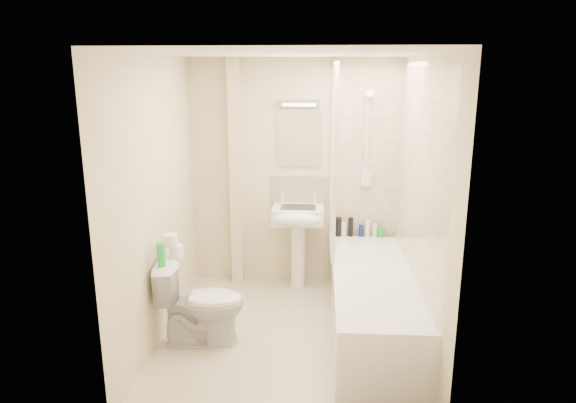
{
  "coord_description": "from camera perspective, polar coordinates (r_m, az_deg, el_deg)",
  "views": [
    {
      "loc": [
        0.27,
        -4.09,
        2.27
      ],
      "look_at": [
        -0.0,
        0.2,
        1.17
      ],
      "focal_mm": 32.0,
      "sensor_mm": 36.0,
      "label": 1
    }
  ],
  "objects": [
    {
      "name": "wall_back",
      "position": [
        5.46,
        0.72,
        3.06
      ],
      "size": [
        2.2,
        0.02,
        2.4
      ],
      "primitive_type": "cube",
      "color": "beige",
      "rests_on": "ground"
    },
    {
      "name": "mirror",
      "position": [
        5.38,
        1.26,
        7.0
      ],
      "size": [
        0.46,
        0.01,
        0.6
      ],
      "primitive_type": "cube",
      "color": "white",
      "rests_on": "wall_back"
    },
    {
      "name": "splashback",
      "position": [
        5.48,
        1.23,
        1.29
      ],
      "size": [
        0.6,
        0.02,
        0.3
      ],
      "primitive_type": "cube",
      "color": "beige",
      "rests_on": "wall_back"
    },
    {
      "name": "wall_left",
      "position": [
        4.45,
        -14.42,
        -0.02
      ],
      "size": [
        0.02,
        2.5,
        2.4
      ],
      "primitive_type": "cube",
      "color": "beige",
      "rests_on": "ground"
    },
    {
      "name": "tile_right",
      "position": [
        4.36,
        14.39,
        2.74
      ],
      "size": [
        0.01,
        2.1,
        1.75
      ],
      "primitive_type": "cube",
      "color": "beige",
      "rests_on": "wall_right"
    },
    {
      "name": "tile_back",
      "position": [
        5.42,
        8.7,
        5.24
      ],
      "size": [
        0.7,
        0.01,
        1.75
      ],
      "primitive_type": "cube",
      "color": "beige",
      "rests_on": "wall_back"
    },
    {
      "name": "green_bottle",
      "position": [
        4.28,
        -13.91,
        -5.76
      ],
      "size": [
        0.07,
        0.07,
        0.2
      ],
      "primitive_type": "cylinder",
      "color": "green",
      "rests_on": "toilet"
    },
    {
      "name": "wall_right",
      "position": [
        4.31,
        14.62,
        -0.48
      ],
      "size": [
        0.02,
        2.5,
        2.4
      ],
      "primitive_type": "cube",
      "color": "beige",
      "rests_on": "ground"
    },
    {
      "name": "toilet_roll_lower",
      "position": [
        4.48,
        -12.28,
        -5.39
      ],
      "size": [
        0.11,
        0.11,
        0.11
      ],
      "primitive_type": "cylinder",
      "color": "white",
      "rests_on": "toilet"
    },
    {
      "name": "bottle_blue",
      "position": [
        5.53,
        8.13,
        -3.23
      ],
      "size": [
        0.05,
        0.05,
        0.13
      ],
      "primitive_type": "cylinder",
      "color": "#131953",
      "rests_on": "bathtub"
    },
    {
      "name": "shower_fixture",
      "position": [
        5.36,
        8.78,
        6.44
      ],
      "size": [
        0.1,
        0.16,
        0.99
      ],
      "color": "white",
      "rests_on": "wall_back"
    },
    {
      "name": "bottle_white_a",
      "position": [
        5.51,
        6.21,
        -3.09
      ],
      "size": [
        0.06,
        0.06,
        0.15
      ],
      "primitive_type": "cylinder",
      "color": "white",
      "rests_on": "bathtub"
    },
    {
      "name": "toilet",
      "position": [
        4.48,
        -9.65,
        -11.0
      ],
      "size": [
        0.56,
        0.8,
        0.73
      ],
      "primitive_type": "imported",
      "rotation": [
        0.0,
        0.0,
        1.68
      ],
      "color": "white",
      "rests_on": "ground"
    },
    {
      "name": "toilet_roll_upper",
      "position": [
        4.43,
        -12.92,
        -4.2
      ],
      "size": [
        0.12,
        0.12,
        0.1
      ],
      "primitive_type": "cylinder",
      "color": "white",
      "rests_on": "toilet_roll_lower"
    },
    {
      "name": "ceiling",
      "position": [
        4.1,
        -0.14,
        16.18
      ],
      "size": [
        2.2,
        2.5,
        0.02
      ],
      "primitive_type": "cube",
      "color": "white",
      "rests_on": "wall_back"
    },
    {
      "name": "pipe_boxing",
      "position": [
        5.46,
        -5.82,
        3.01
      ],
      "size": [
        0.12,
        0.12,
        2.4
      ],
      "primitive_type": "cube",
      "color": "beige",
      "rests_on": "ground"
    },
    {
      "name": "bottle_black_b",
      "position": [
        5.51,
        6.97,
        -2.81
      ],
      "size": [
        0.05,
        0.05,
        0.21
      ],
      "primitive_type": "cylinder",
      "color": "black",
      "rests_on": "bathtub"
    },
    {
      "name": "pedestal_sink",
      "position": [
        5.34,
        1.11,
        -2.57
      ],
      "size": [
        0.53,
        0.48,
        1.02
      ],
      "color": "white",
      "rests_on": "ground"
    },
    {
      "name": "bottle_white_b",
      "position": [
        5.54,
        9.61,
        -3.17
      ],
      "size": [
        0.06,
        0.06,
        0.14
      ],
      "primitive_type": "cylinder",
      "color": "silver",
      "rests_on": "bathtub"
    },
    {
      "name": "strip_light",
      "position": [
        5.32,
        1.27,
        10.92
      ],
      "size": [
        0.42,
        0.07,
        0.07
      ],
      "primitive_type": "cube",
      "color": "silver",
      "rests_on": "wall_back"
    },
    {
      "name": "bathtub",
      "position": [
        4.67,
        9.36,
        -10.94
      ],
      "size": [
        0.7,
        2.1,
        0.55
      ],
      "color": "white",
      "rests_on": "ground"
    },
    {
      "name": "bottle_cream",
      "position": [
        5.52,
        8.84,
        -2.97
      ],
      "size": [
        0.06,
        0.06,
        0.18
      ],
      "primitive_type": "cylinder",
      "color": "#F8E6C0",
      "rests_on": "bathtub"
    },
    {
      "name": "floor",
      "position": [
        4.69,
        -0.12,
        -14.59
      ],
      "size": [
        2.5,
        2.5,
        0.0
      ],
      "primitive_type": "plane",
      "color": "beige",
      "rests_on": "ground"
    },
    {
      "name": "bottle_black_a",
      "position": [
        5.5,
        5.63,
        -2.81
      ],
      "size": [
        0.06,
        0.06,
        0.2
      ],
      "primitive_type": "cylinder",
      "color": "black",
      "rests_on": "bathtub"
    },
    {
      "name": "shower_screen",
      "position": [
        4.96,
        5.1,
        4.8
      ],
      "size": [
        0.04,
        0.92,
        1.8
      ],
      "color": "white",
      "rests_on": "bathtub"
    },
    {
      "name": "bottle_green",
      "position": [
        5.55,
        10.3,
        -3.41
      ],
      "size": [
        0.07,
        0.07,
        0.09
      ],
      "primitive_type": "cylinder",
      "color": "green",
      "rests_on": "bathtub"
    }
  ]
}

